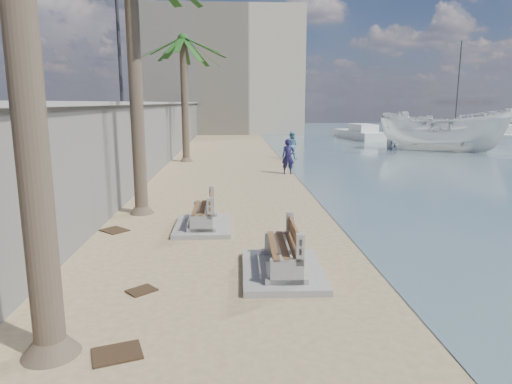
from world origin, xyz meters
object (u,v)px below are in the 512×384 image
boat_cruiser (443,129)px  bench_far (203,214)px  sailboat_west (454,130)px  person_a (288,154)px  yacht_far (359,135)px  palm_back (183,40)px  bench_near (283,253)px  yacht_near (499,136)px  person_b (292,144)px

boat_cruiser → bench_far: bearing=168.3°
boat_cruiser → sailboat_west: sailboat_west is taller
person_a → yacht_far: person_a is taller
palm_back → bench_near: bearing=-78.5°
yacht_near → yacht_far: same height
yacht_far → person_a: bearing=149.0°
palm_back → yacht_far: 24.02m
person_b → sailboat_west: 33.25m
palm_back → sailboat_west: (29.35, 25.25, -6.81)m
sailboat_west → boat_cruiser: bearing=-118.3°
person_a → palm_back: bearing=136.5°
person_a → sailboat_west: (23.69, 30.53, -0.67)m
yacht_far → bench_near: bearing=154.9°
bench_near → person_b: size_ratio=1.29×
yacht_far → person_b: bearing=143.9°
person_b → bench_far: bearing=101.8°
boat_cruiser → yacht_near: boat_cruiser is taller
bench_near → palm_back: size_ratio=0.30×
bench_far → person_b: size_ratio=1.22×
sailboat_west → yacht_far: bearing=-149.2°
bench_near → yacht_far: (11.67, 36.03, -0.10)m
boat_cruiser → person_a: bearing=156.1°
yacht_near → sailboat_west: (0.30, 9.78, -0.01)m
palm_back → sailboat_west: 39.31m
yacht_near → person_a: bearing=156.1°
person_a → person_b: size_ratio=1.04×
person_b → yacht_near: 26.69m
bench_near → person_b: person_b is taller
person_a → person_b: bearing=80.5°
palm_back → yacht_near: bearing=28.0°
bench_near → yacht_near: yacht_near is taller
bench_near → bench_far: 4.16m
sailboat_west → person_a: bearing=-127.8°
bench_near → boat_cruiser: boat_cruiser is taller
bench_far → yacht_far: yacht_far is taller
bench_far → palm_back: size_ratio=0.29×
yacht_near → sailboat_west: size_ratio=1.10×
bench_far → yacht_far: size_ratio=0.29×
bench_near → bench_far: bearing=117.2°
bench_far → yacht_far: bearing=67.2°
bench_near → yacht_near: 42.70m
bench_far → yacht_near: bearing=48.7°
bench_near → person_a: bearing=82.6°
palm_back → yacht_far: size_ratio=1.01×
person_b → boat_cruiser: bearing=-133.1°
person_b → yacht_far: bearing=-91.1°
bench_far → boat_cruiser: 26.24m
person_b → boat_cruiser: boat_cruiser is taller
palm_back → person_a: palm_back is taller
bench_near → sailboat_west: size_ratio=0.23×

